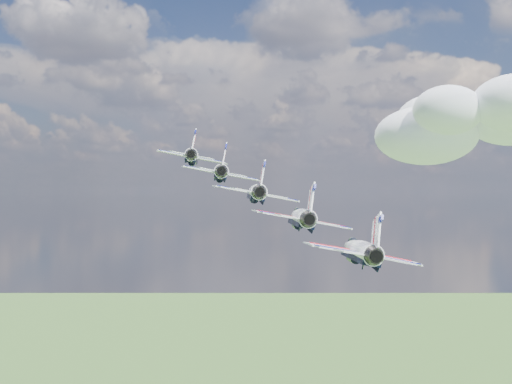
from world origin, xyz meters
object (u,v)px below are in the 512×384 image
(jet_3, at_px, (300,217))
(jet_4, at_px, (359,249))
(jet_0, at_px, (193,156))
(jet_1, at_px, (221,172))
(jet_2, at_px, (256,192))

(jet_3, distance_m, jet_4, 11.38)
(jet_0, height_order, jet_1, jet_0)
(jet_3, bearing_deg, jet_4, -68.41)
(jet_1, bearing_deg, jet_0, 111.59)
(jet_0, relative_size, jet_4, 1.00)
(jet_0, distance_m, jet_3, 34.13)
(jet_0, height_order, jet_4, jet_0)
(jet_2, relative_size, jet_3, 1.00)
(jet_2, distance_m, jet_4, 22.75)
(jet_1, xyz_separation_m, jet_3, (14.64, -16.61, -5.22))
(jet_0, bearing_deg, jet_2, -68.41)
(jet_1, xyz_separation_m, jet_2, (7.32, -8.30, -2.61))
(jet_1, bearing_deg, jet_4, -68.41)
(jet_0, distance_m, jet_1, 11.38)
(jet_1, height_order, jet_2, jet_1)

